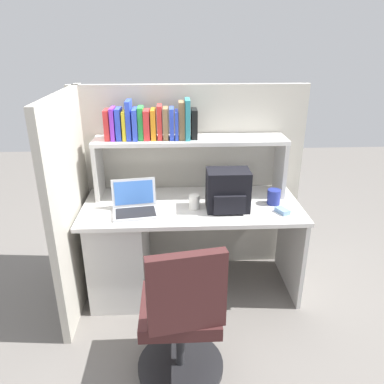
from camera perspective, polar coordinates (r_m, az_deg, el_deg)
ground_plane at (r=3.14m, az=-0.05°, el=-14.12°), size 8.00×8.00×0.00m
desk at (r=2.93m, az=-7.76°, el=-7.86°), size 1.60×0.70×0.73m
cubicle_partition_rear at (r=3.10m, az=-0.39°, el=1.77°), size 1.84×0.05×1.55m
cubicle_partition_left at (r=2.80m, az=-17.69°, el=-1.75°), size 0.05×1.06×1.55m
overhead_hutch at (r=2.83m, az=-0.25°, el=6.29°), size 1.44×0.28×0.45m
reference_books_on_shelf at (r=2.78m, az=-6.05°, el=10.45°), size 0.67×0.19×0.29m
laptop at (r=2.66m, az=-8.69°, el=-2.03°), size 0.34×0.29×0.22m
backpack at (r=2.64m, az=5.50°, el=0.17°), size 0.30×0.22×0.29m
computer_mouse at (r=2.70m, az=13.61°, el=-2.81°), size 0.10×0.12×0.03m
paper_cup at (r=2.68m, az=0.33°, el=-1.53°), size 0.08×0.08×0.11m
snack_canister at (r=2.82m, az=12.36°, el=-0.73°), size 0.10×0.10×0.11m
office_chair at (r=2.22m, az=-1.57°, el=-19.34°), size 0.52×0.52×0.93m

